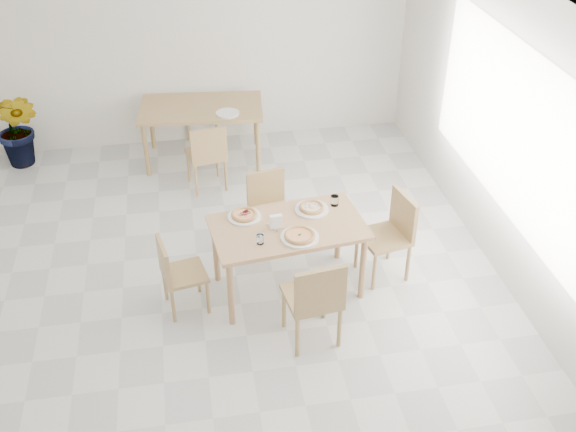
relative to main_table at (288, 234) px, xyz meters
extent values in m
plane|color=silver|center=(-0.86, -0.16, -0.66)|extent=(7.00, 7.00, 0.00)
plane|color=white|center=(-0.86, -0.16, 2.14)|extent=(7.00, 7.00, 0.00)
plane|color=silver|center=(-0.86, 3.34, 0.74)|extent=(6.00, 0.00, 6.00)
plane|color=silver|center=(2.14, -0.16, 0.74)|extent=(0.00, 7.00, 7.00)
cube|color=white|center=(2.12, 0.14, 0.84)|extent=(1.60, 0.02, 3.20)
cube|color=tan|center=(0.00, 0.00, 0.07)|extent=(1.50, 0.97, 0.04)
cylinder|color=tan|center=(-0.59, -0.40, -0.31)|extent=(0.06, 0.06, 0.71)
cylinder|color=tan|center=(0.67, -0.25, -0.31)|extent=(0.06, 0.06, 0.71)
cylinder|color=tan|center=(-0.67, 0.25, -0.31)|extent=(0.06, 0.06, 0.71)
cylinder|color=tan|center=(0.59, 0.40, -0.31)|extent=(0.06, 0.06, 0.71)
cube|color=#A27E51|center=(0.09, -0.69, -0.20)|extent=(0.51, 0.51, 0.04)
cube|color=#A27E51|center=(0.12, -0.90, 0.04)|extent=(0.45, 0.10, 0.43)
cylinder|color=#A27E51|center=(0.25, -0.48, -0.44)|extent=(0.04, 0.04, 0.44)
cylinder|color=#A27E51|center=(-0.13, -0.53, -0.44)|extent=(0.04, 0.04, 0.44)
cylinder|color=#A27E51|center=(0.31, -0.86, -0.44)|extent=(0.04, 0.04, 0.44)
cylinder|color=#A27E51|center=(-0.08, -0.91, -0.44)|extent=(0.04, 0.04, 0.44)
cube|color=#A27E51|center=(-0.05, 0.72, -0.24)|extent=(0.48, 0.48, 0.04)
cube|color=#A27E51|center=(-0.08, 0.90, -0.03)|extent=(0.41, 0.12, 0.39)
cylinder|color=#A27E51|center=(-0.19, 0.52, -0.46)|extent=(0.03, 0.03, 0.40)
cylinder|color=#A27E51|center=(0.16, 0.58, -0.46)|extent=(0.03, 0.03, 0.40)
cylinder|color=#A27E51|center=(-0.25, 0.86, -0.46)|extent=(0.03, 0.03, 0.40)
cylinder|color=#A27E51|center=(0.09, 0.93, -0.46)|extent=(0.03, 0.03, 0.40)
cube|color=#A27E51|center=(-0.99, -0.10, -0.27)|extent=(0.45, 0.45, 0.04)
cube|color=#A27E51|center=(-1.16, -0.13, -0.07)|extent=(0.11, 0.38, 0.37)
cylinder|color=#A27E51|center=(-0.80, -0.23, -0.47)|extent=(0.03, 0.03, 0.37)
cylinder|color=#A27E51|center=(-0.86, 0.10, -0.47)|extent=(0.03, 0.03, 0.37)
cylinder|color=#A27E51|center=(-1.12, -0.29, -0.47)|extent=(0.03, 0.03, 0.37)
cylinder|color=#A27E51|center=(-1.18, 0.03, -0.47)|extent=(0.03, 0.03, 0.37)
cube|color=#A27E51|center=(0.97, 0.06, -0.21)|extent=(0.52, 0.52, 0.04)
cube|color=#A27E51|center=(1.16, 0.11, 0.02)|extent=(0.13, 0.44, 0.42)
cylinder|color=#A27E51|center=(0.74, 0.21, -0.45)|extent=(0.04, 0.04, 0.43)
cylinder|color=#A27E51|center=(0.82, -0.16, -0.45)|extent=(0.04, 0.04, 0.43)
cylinder|color=#A27E51|center=(1.11, 0.29, -0.45)|extent=(0.04, 0.04, 0.43)
cylinder|color=#A27E51|center=(1.19, -0.08, -0.45)|extent=(0.04, 0.04, 0.43)
cylinder|color=white|center=(0.07, -0.21, 0.10)|extent=(0.35, 0.35, 0.02)
cylinder|color=white|center=(0.27, 0.22, 0.10)|extent=(0.33, 0.33, 0.02)
cylinder|color=white|center=(-0.38, 0.21, 0.10)|extent=(0.32, 0.32, 0.02)
cylinder|color=tan|center=(0.07, -0.21, 0.11)|extent=(0.35, 0.35, 0.01)
torus|color=tan|center=(0.07, -0.21, 0.12)|extent=(0.35, 0.35, 0.03)
cylinder|color=orange|center=(0.07, -0.21, 0.12)|extent=(0.27, 0.27, 0.01)
ellipsoid|color=#245012|center=(0.07, -0.21, 0.13)|extent=(0.05, 0.05, 0.01)
cylinder|color=tan|center=(0.27, 0.22, 0.11)|extent=(0.32, 0.32, 0.01)
torus|color=tan|center=(0.27, 0.22, 0.12)|extent=(0.32, 0.32, 0.03)
cylinder|color=#FEEAD1|center=(0.27, 0.22, 0.12)|extent=(0.24, 0.24, 0.01)
cylinder|color=tan|center=(-0.38, 0.21, 0.11)|extent=(0.32, 0.32, 0.01)
torus|color=tan|center=(-0.38, 0.21, 0.12)|extent=(0.32, 0.32, 0.03)
cylinder|color=orange|center=(-0.38, 0.21, 0.12)|extent=(0.24, 0.24, 0.01)
cylinder|color=white|center=(0.50, 0.27, 0.14)|extent=(0.08, 0.08, 0.10)
cylinder|color=white|center=(-0.29, -0.23, 0.13)|extent=(0.07, 0.07, 0.09)
cube|color=silver|center=(-0.12, -0.02, 0.10)|extent=(0.13, 0.07, 0.01)
cube|color=white|center=(-0.12, -0.02, 0.17)|extent=(0.12, 0.06, 0.12)
cube|color=silver|center=(-0.15, -0.02, 0.09)|extent=(0.10, 0.16, 0.01)
cube|color=silver|center=(-0.27, -0.14, 0.09)|extent=(0.07, 0.19, 0.01)
cube|color=#A27E51|center=(-0.63, 2.74, 0.07)|extent=(1.59, 1.01, 0.04)
cylinder|color=#A27E51|center=(-1.35, 2.45, -0.31)|extent=(0.06, 0.06, 0.71)
cylinder|color=#A27E51|center=(0.02, 2.31, -0.31)|extent=(0.06, 0.06, 0.71)
cylinder|color=#A27E51|center=(-1.28, 3.17, -0.31)|extent=(0.06, 0.06, 0.71)
cylinder|color=#A27E51|center=(0.09, 3.04, -0.31)|extent=(0.06, 0.06, 0.71)
cube|color=#A27E51|center=(-0.64, 2.06, -0.22)|extent=(0.50, 0.50, 0.04)
cube|color=#A27E51|center=(-0.60, 1.87, 0.00)|extent=(0.43, 0.12, 0.41)
cylinder|color=#A27E51|center=(-0.49, 2.28, -0.45)|extent=(0.04, 0.04, 0.42)
cylinder|color=#A27E51|center=(-0.85, 2.21, -0.45)|extent=(0.04, 0.04, 0.42)
cylinder|color=#A27E51|center=(-0.42, 1.92, -0.45)|extent=(0.04, 0.04, 0.42)
cylinder|color=#A27E51|center=(-0.78, 1.85, -0.45)|extent=(0.04, 0.04, 0.42)
cube|color=#A27E51|center=(-0.59, 3.47, -0.21)|extent=(0.48, 0.48, 0.04)
cube|color=#A27E51|center=(-0.58, 3.67, 0.02)|extent=(0.44, 0.08, 0.42)
cylinder|color=#A27E51|center=(-0.80, 3.30, -0.45)|extent=(0.04, 0.04, 0.43)
cylinder|color=#A27E51|center=(-0.42, 3.27, -0.45)|extent=(0.04, 0.04, 0.43)
cylinder|color=#A27E51|center=(-0.77, 3.67, -0.45)|extent=(0.04, 0.04, 0.43)
cylinder|color=#A27E51|center=(-0.39, 3.64, -0.45)|extent=(0.04, 0.04, 0.43)
cylinder|color=white|center=(-0.32, 2.47, 0.10)|extent=(0.29, 0.29, 0.02)
imported|color=#2F611D|center=(-2.90, 2.99, -0.16)|extent=(0.69, 0.63, 1.01)
camera|label=1|loc=(-0.87, -5.03, 3.67)|focal=42.00mm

